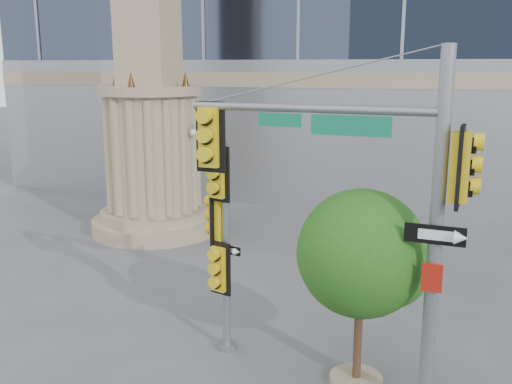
# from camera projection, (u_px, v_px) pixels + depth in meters

# --- Properties ---
(monument) EXTENTS (4.40, 4.40, 16.60)m
(monument) POSITION_uv_depth(u_px,v_px,m) (150.00, 73.00, 19.17)
(monument) COLOR tan
(monument) RESTS_ON ground
(main_signal_pole) EXTENTS (4.70, 0.93, 6.09)m
(main_signal_pole) POSITION_uv_depth(u_px,v_px,m) (368.00, 191.00, 9.27)
(main_signal_pole) COLOR slate
(main_signal_pole) RESTS_ON ground
(secondary_signal_pole) EXTENTS (0.75, 0.70, 4.34)m
(secondary_signal_pole) POSITION_uv_depth(u_px,v_px,m) (221.00, 232.00, 11.29)
(secondary_signal_pole) COLOR slate
(secondary_signal_pole) RESTS_ON ground
(street_tree) EXTENTS (2.36, 2.30, 3.67)m
(street_tree) POSITION_uv_depth(u_px,v_px,m) (364.00, 259.00, 10.12)
(street_tree) COLOR tan
(street_tree) RESTS_ON ground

